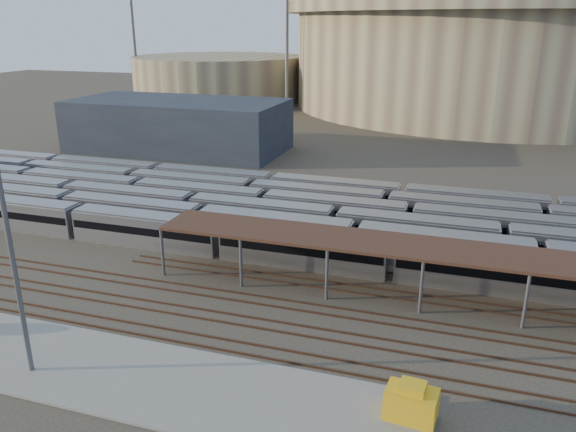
{
  "coord_description": "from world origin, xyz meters",
  "views": [
    {
      "loc": [
        20.2,
        -44.69,
        24.6
      ],
      "look_at": [
        1.93,
        12.0,
        3.94
      ],
      "focal_mm": 35.0,
      "sensor_mm": 36.0,
      "label": 1
    }
  ],
  "objects": [
    {
      "name": "stadium",
      "position": [
        25.0,
        140.0,
        16.47
      ],
      "size": [
        124.0,
        124.0,
        32.5
      ],
      "color": "tan",
      "rests_on": "ground"
    },
    {
      "name": "secondary_arena",
      "position": [
        -60.0,
        130.0,
        7.0
      ],
      "size": [
        56.0,
        56.0,
        14.0
      ],
      "primitive_type": "cylinder",
      "color": "tan",
      "rests_on": "ground"
    },
    {
      "name": "empty_tracks",
      "position": [
        0.0,
        -5.0,
        0.09
      ],
      "size": [
        170.0,
        9.62,
        0.18
      ],
      "color": "#4C3323",
      "rests_on": "ground"
    },
    {
      "name": "yellow_equipment",
      "position": [
        18.5,
        -13.46,
        1.23
      ],
      "size": [
        3.48,
        2.38,
        2.06
      ],
      "primitive_type": "cube",
      "rotation": [
        0.0,
        0.0,
        -0.1
      ],
      "color": "gold",
      "rests_on": "apron"
    },
    {
      "name": "apron",
      "position": [
        -5.0,
        -15.0,
        0.1
      ],
      "size": [
        50.0,
        9.0,
        0.2
      ],
      "primitive_type": "cube",
      "color": "gray",
      "rests_on": "ground"
    },
    {
      "name": "floodlight_0",
      "position": [
        -30.0,
        110.0,
        20.65
      ],
      "size": [
        4.0,
        1.0,
        38.4
      ],
      "color": "#595A5E",
      "rests_on": "ground"
    },
    {
      "name": "floodlight_3",
      "position": [
        -10.0,
        160.0,
        20.65
      ],
      "size": [
        4.0,
        1.0,
        38.4
      ],
      "color": "#595A5E",
      "rests_on": "ground"
    },
    {
      "name": "ground",
      "position": [
        0.0,
        0.0,
        0.0
      ],
      "size": [
        420.0,
        420.0,
        0.0
      ],
      "primitive_type": "plane",
      "color": "#383026",
      "rests_on": "ground"
    },
    {
      "name": "subway_trains",
      "position": [
        -4.24,
        18.5,
        1.8
      ],
      "size": [
        127.51,
        23.9,
        3.6
      ],
      "color": "silver",
      "rests_on": "ground"
    },
    {
      "name": "yard_light_pole",
      "position": [
        -8.82,
        -16.68,
        11.5
      ],
      "size": [
        0.82,
        0.36,
        22.44
      ],
      "color": "#595A5E",
      "rests_on": "apron"
    },
    {
      "name": "floodlight_1",
      "position": [
        -85.0,
        120.0,
        20.65
      ],
      "size": [
        4.0,
        1.0,
        38.4
      ],
      "color": "#595A5E",
      "rests_on": "ground"
    },
    {
      "name": "service_building",
      "position": [
        -35.0,
        55.0,
        5.0
      ],
      "size": [
        42.0,
        20.0,
        10.0
      ],
      "primitive_type": "cube",
      "color": "#1E232D",
      "rests_on": "ground"
    },
    {
      "name": "inspection_shed",
      "position": [
        22.0,
        4.0,
        4.98
      ],
      "size": [
        60.3,
        6.0,
        5.3
      ],
      "color": "#595A5E",
      "rests_on": "ground"
    }
  ]
}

